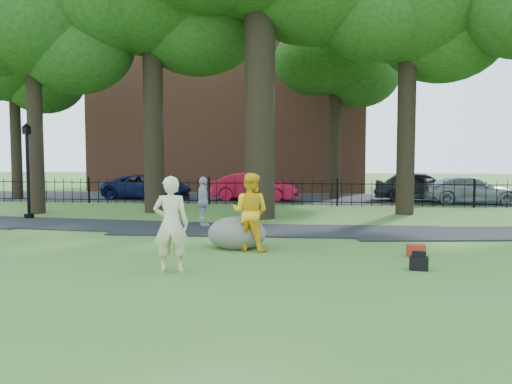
# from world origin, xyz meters

# --- Properties ---
(ground) EXTENTS (120.00, 120.00, 0.00)m
(ground) POSITION_xyz_m (0.00, 0.00, 0.00)
(ground) COLOR #3B6E26
(ground) RESTS_ON ground
(footpath) EXTENTS (36.07, 3.85, 0.03)m
(footpath) POSITION_xyz_m (1.00, 3.90, 0.00)
(footpath) COLOR black
(footpath) RESTS_ON ground
(street) EXTENTS (80.00, 7.00, 0.02)m
(street) POSITION_xyz_m (0.00, 16.00, 0.00)
(street) COLOR black
(street) RESTS_ON ground
(iron_fence) EXTENTS (44.00, 0.04, 1.20)m
(iron_fence) POSITION_xyz_m (0.00, 12.00, 0.60)
(iron_fence) COLOR black
(iron_fence) RESTS_ON ground
(brick_building) EXTENTS (18.00, 8.00, 12.00)m
(brick_building) POSITION_xyz_m (-4.00, 24.00, 6.00)
(brick_building) COLOR brown
(brick_building) RESTS_ON ground
(tree_row) EXTENTS (26.82, 7.96, 12.42)m
(tree_row) POSITION_xyz_m (0.52, 8.40, 8.15)
(tree_row) COLOR black
(tree_row) RESTS_ON ground
(woman) EXTENTS (0.74, 0.54, 1.88)m
(woman) POSITION_xyz_m (-0.73, -1.73, 0.94)
(woman) COLOR beige
(woman) RESTS_ON ground
(man) EXTENTS (1.05, 0.90, 1.87)m
(man) POSITION_xyz_m (0.50, 0.67, 0.93)
(man) COLOR yellow
(man) RESTS_ON ground
(pedestrian) EXTENTS (0.74, 1.02, 1.61)m
(pedestrian) POSITION_xyz_m (-1.56, 4.59, 0.81)
(pedestrian) COLOR #AEADB2
(pedestrian) RESTS_ON ground
(boulder) EXTENTS (1.77, 1.59, 0.84)m
(boulder) POSITION_xyz_m (0.13, 0.93, 0.42)
(boulder) COLOR #605B50
(boulder) RESTS_ON ground
(lamppost) EXTENTS (0.34, 0.34, 3.47)m
(lamppost) POSITION_xyz_m (-8.34, 5.83, 1.70)
(lamppost) COLOR black
(lamppost) RESTS_ON ground
(backpack) EXTENTS (0.40, 0.29, 0.27)m
(backpack) POSITION_xyz_m (4.10, -1.00, 0.14)
(backpack) COLOR black
(backpack) RESTS_ON ground
(red_bag) EXTENTS (0.39, 0.25, 0.27)m
(red_bag) POSITION_xyz_m (4.31, 0.40, 0.13)
(red_bag) COLOR maroon
(red_bag) RESTS_ON ground
(red_sedan) EXTENTS (4.55, 2.10, 1.44)m
(red_sedan) POSITION_xyz_m (-1.09, 14.20, 0.72)
(red_sedan) COLOR #B50D29
(red_sedan) RESTS_ON ground
(navy_van) EXTENTS (4.75, 2.27, 1.31)m
(navy_van) POSITION_xyz_m (-6.94, 14.58, 0.65)
(navy_van) COLOR #0C123C
(navy_van) RESTS_ON ground
(grey_car) EXTENTS (4.67, 2.14, 1.55)m
(grey_car) POSITION_xyz_m (7.26, 14.96, 0.78)
(grey_car) COLOR black
(grey_car) RESTS_ON ground
(silver_car) EXTENTS (4.51, 1.88, 1.30)m
(silver_car) POSITION_xyz_m (9.37, 13.85, 0.65)
(silver_car) COLOR gray
(silver_car) RESTS_ON ground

